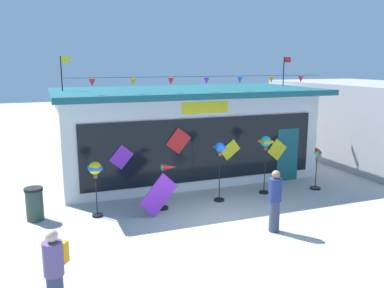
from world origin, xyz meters
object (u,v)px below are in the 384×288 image
at_px(person_mid_plaza, 55,273).
at_px(display_kite_on_ground, 159,195).
at_px(wind_spinner_far_left, 95,173).
at_px(wind_spinner_left, 167,179).
at_px(wind_spinner_right, 317,164).
at_px(person_near_camera, 275,201).
at_px(trash_bin, 35,204).
at_px(wind_spinner_center_left, 220,156).
at_px(wind_spinner_center_right, 266,147).
at_px(kite_shop_building, 184,132).

relative_size(person_mid_plaza, display_kite_on_ground, 1.46).
relative_size(wind_spinner_far_left, wind_spinner_left, 1.16).
height_order(wind_spinner_right, person_mid_plaza, person_mid_plaza).
relative_size(wind_spinner_right, person_near_camera, 0.90).
height_order(wind_spinner_left, trash_bin, wind_spinner_left).
relative_size(wind_spinner_left, wind_spinner_center_left, 0.73).
bearing_deg(wind_spinner_center_left, wind_spinner_center_right, 5.43).
height_order(trash_bin, display_kite_on_ground, display_kite_on_ground).
distance_m(wind_spinner_left, wind_spinner_center_right, 3.64).
relative_size(kite_shop_building, wind_spinner_center_right, 4.92).
bearing_deg(wind_spinner_far_left, kite_shop_building, 40.36).
bearing_deg(wind_spinner_right, wind_spinner_far_left, 179.20).
height_order(wind_spinner_center_right, display_kite_on_ground, wind_spinner_center_right).
xyz_separation_m(kite_shop_building, wind_spinner_left, (-1.78, -3.39, -0.80)).
relative_size(person_near_camera, display_kite_on_ground, 1.46).
distance_m(wind_spinner_far_left, display_kite_on_ground, 1.94).
relative_size(kite_shop_building, wind_spinner_center_left, 5.09).
bearing_deg(person_near_camera, wind_spinner_center_right, 111.26).
bearing_deg(wind_spinner_left, wind_spinner_far_left, 177.92).
distance_m(kite_shop_building, trash_bin, 6.46).
height_order(wind_spinner_right, person_near_camera, person_near_camera).
relative_size(wind_spinner_center_right, person_mid_plaza, 1.19).
relative_size(kite_shop_building, person_mid_plaza, 5.87).
height_order(wind_spinner_center_left, person_mid_plaza, wind_spinner_center_left).
xyz_separation_m(wind_spinner_far_left, wind_spinner_right, (7.64, -0.11, -0.41)).
xyz_separation_m(kite_shop_building, wind_spinner_center_left, (0.01, -3.33, -0.26)).
bearing_deg(wind_spinner_right, wind_spinner_center_right, 172.39).
bearing_deg(display_kite_on_ground, trash_bin, 165.09).
distance_m(wind_spinner_center_left, person_near_camera, 2.83).
relative_size(wind_spinner_far_left, display_kite_on_ground, 1.43).
bearing_deg(wind_spinner_left, wind_spinner_center_right, 3.71).
xyz_separation_m(wind_spinner_center_left, trash_bin, (-5.60, 0.36, -1.01)).
height_order(wind_spinner_center_right, person_near_camera, wind_spinner_center_right).
bearing_deg(person_mid_plaza, wind_spinner_left, 91.34).
distance_m(wind_spinner_center_right, wind_spinner_right, 2.11).
relative_size(person_near_camera, trash_bin, 1.75).
bearing_deg(wind_spinner_right, wind_spinner_left, 179.68).
relative_size(wind_spinner_left, display_kite_on_ground, 1.23).
bearing_deg(person_mid_plaza, wind_spinner_right, 65.03).
xyz_separation_m(wind_spinner_right, person_mid_plaza, (-8.95, -4.56, -0.03)).
distance_m(wind_spinner_center_left, display_kite_on_ground, 2.42).
relative_size(wind_spinner_center_right, display_kite_on_ground, 1.74).
xyz_separation_m(kite_shop_building, wind_spinner_far_left, (-3.90, -3.31, -0.43)).
bearing_deg(wind_spinner_center_left, trash_bin, 176.32).
relative_size(wind_spinner_center_left, wind_spinner_right, 1.28).
distance_m(wind_spinner_left, person_mid_plaza, 5.73).
bearing_deg(kite_shop_building, wind_spinner_far_left, -139.64).
distance_m(wind_spinner_center_left, trash_bin, 5.71).
distance_m(wind_spinner_center_left, wind_spinner_center_right, 1.79).
distance_m(wind_spinner_left, wind_spinner_right, 5.53).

